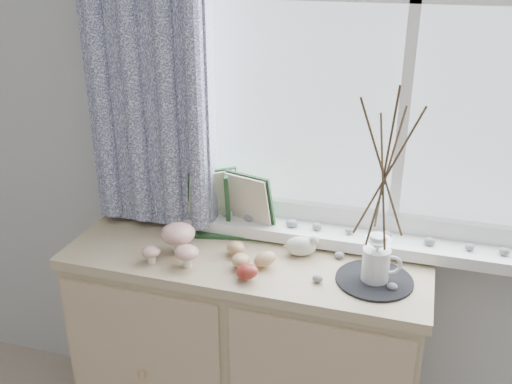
% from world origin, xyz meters
% --- Properties ---
extents(sideboard, '(1.20, 0.45, 0.85)m').
position_xyz_m(sideboard, '(-0.15, 1.75, 0.43)').
color(sideboard, tan).
rests_on(sideboard, ground).
extents(botanical_book, '(0.37, 0.20, 0.24)m').
position_xyz_m(botanical_book, '(-0.25, 1.85, 0.97)').
color(botanical_book, '#1F4123').
rests_on(botanical_book, sideboard).
extents(toadstool_cluster, '(0.19, 0.17, 0.11)m').
position_xyz_m(toadstool_cluster, '(-0.36, 1.67, 0.91)').
color(toadstool_cluster, white).
rests_on(toadstool_cluster, sideboard).
extents(wooden_eggs, '(0.17, 0.18, 0.07)m').
position_xyz_m(wooden_eggs, '(-0.12, 1.67, 0.88)').
color(wooden_eggs, tan).
rests_on(wooden_eggs, sideboard).
extents(songbird_figurine, '(0.15, 0.10, 0.07)m').
position_xyz_m(songbird_figurine, '(0.02, 1.80, 0.89)').
color(songbird_figurine, beige).
rests_on(songbird_figurine, sideboard).
extents(crocheted_doily, '(0.23, 0.23, 0.01)m').
position_xyz_m(crocheted_doily, '(0.27, 1.71, 0.85)').
color(crocheted_doily, black).
rests_on(crocheted_doily, sideboard).
extents(twig_pitcher, '(0.28, 0.28, 0.63)m').
position_xyz_m(twig_pitcher, '(0.27, 1.71, 1.21)').
color(twig_pitcher, silver).
rests_on(twig_pitcher, crocheted_doily).
extents(sideboard_pebbles, '(0.33, 0.23, 0.02)m').
position_xyz_m(sideboard_pebbles, '(0.15, 1.75, 0.86)').
color(sideboard_pebbles, gray).
rests_on(sideboard_pebbles, sideboard).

